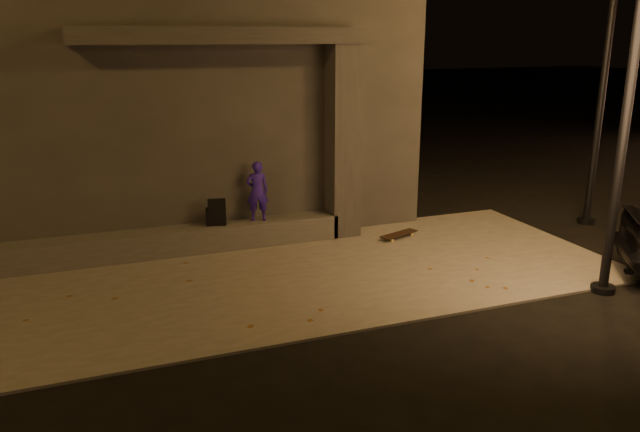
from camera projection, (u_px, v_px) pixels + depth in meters
name	position (u px, v px, depth m)	size (l,w,h in m)	color
ground	(333.00, 330.00, 8.31)	(120.00, 120.00, 0.00)	black
sidewalk	(287.00, 276.00, 10.11)	(11.00, 4.40, 0.04)	#625D57
building	(174.00, 94.00, 13.08)	(9.00, 5.10, 5.22)	#363331
ledge	(177.00, 241.00, 11.10)	(6.00, 0.55, 0.45)	#494642
column	(343.00, 143.00, 11.75)	(0.55, 0.55, 3.60)	#363331
canopy	(223.00, 36.00, 10.51)	(5.00, 0.70, 0.28)	#363331
skateboarder	(257.00, 191.00, 11.40)	(0.40, 0.27, 1.11)	#2E189D
backpack	(216.00, 215.00, 11.24)	(0.40, 0.31, 0.51)	black
skateboard	(399.00, 234.00, 11.96)	(0.86, 0.49, 0.09)	black
street_lamp_0	(637.00, 33.00, 8.50)	(0.36, 0.36, 6.69)	black
street_lamp_2	(612.00, 13.00, 11.91)	(0.36, 0.36, 7.41)	black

